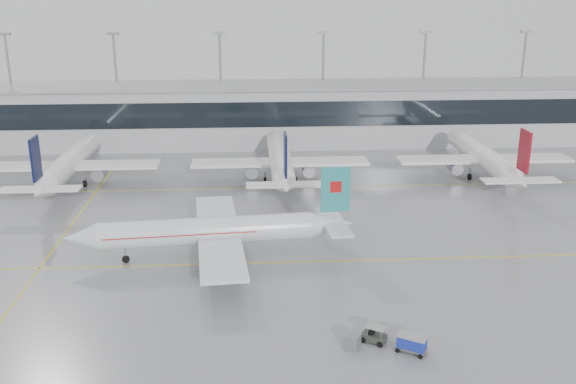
{
  "coord_description": "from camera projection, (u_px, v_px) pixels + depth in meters",
  "views": [
    {
      "loc": [
        -5.07,
        -70.56,
        31.49
      ],
      "look_at": [
        0.0,
        12.0,
        5.0
      ],
      "focal_mm": 40.0,
      "sensor_mm": 36.0,
      "label": 1
    }
  ],
  "objects": [
    {
      "name": "taxi_line_cross",
      "position": [
        73.0,
        223.0,
        89.48
      ],
      "size": [
        0.25,
        60.0,
        0.01
      ],
      "primitive_type": "cube",
      "color": "gold",
      "rests_on": "ground"
    },
    {
      "name": "ground",
      "position": [
        294.0,
        262.0,
        76.97
      ],
      "size": [
        320.0,
        320.0,
        0.0
      ],
      "primitive_type": "plane",
      "color": "gray",
      "rests_on": "ground"
    },
    {
      "name": "light_masts",
      "position": [
        272.0,
        76.0,
        137.54
      ],
      "size": [
        156.4,
        1.0,
        22.6
      ],
      "color": "gray",
      "rests_on": "ground"
    },
    {
      "name": "parked_jet_c",
      "position": [
        280.0,
        160.0,
        107.87
      ],
      "size": [
        29.64,
        36.96,
        11.72
      ],
      "rotation": [
        0.0,
        0.0,
        1.57
      ],
      "color": "white",
      "rests_on": "ground"
    },
    {
      "name": "parked_jet_d",
      "position": [
        484.0,
        157.0,
        109.91
      ],
      "size": [
        29.64,
        36.96,
        11.72
      ],
      "rotation": [
        0.0,
        0.0,
        1.57
      ],
      "color": "white",
      "rests_on": "ground"
    },
    {
      "name": "terminal_roof",
      "position": [
        273.0,
        85.0,
        132.19
      ],
      "size": [
        182.0,
        16.0,
        0.4
      ],
      "primitive_type": "cube",
      "color": "gray",
      "rests_on": "ground"
    },
    {
      "name": "taxi_line_north",
      "position": [
        281.0,
        188.0,
        105.49
      ],
      "size": [
        120.0,
        0.25,
        0.01
      ],
      "primitive_type": "cube",
      "color": "gold",
      "rests_on": "ground"
    },
    {
      "name": "parked_jet_b",
      "position": [
        69.0,
        163.0,
        105.82
      ],
      "size": [
        29.64,
        36.96,
        11.72
      ],
      "rotation": [
        0.0,
        0.0,
        1.57
      ],
      "color": "white",
      "rests_on": "ground"
    },
    {
      "name": "terminal",
      "position": [
        273.0,
        115.0,
        134.08
      ],
      "size": [
        180.0,
        15.0,
        12.0
      ],
      "primitive_type": "cube",
      "color": "#A8A8AC",
      "rests_on": "ground"
    },
    {
      "name": "air_canada_jet",
      "position": [
        217.0,
        231.0,
        77.31
      ],
      "size": [
        35.06,
        27.75,
        10.83
      ],
      "rotation": [
        0.0,
        0.0,
        3.23
      ],
      "color": "silver",
      "rests_on": "ground"
    },
    {
      "name": "gse_unit",
      "position": [
        352.0,
        341.0,
        58.47
      ],
      "size": [
        1.77,
        1.74,
        1.33
      ],
      "primitive_type": "cube",
      "rotation": [
        0.0,
        0.0,
        -0.52
      ],
      "color": "slate",
      "rests_on": "ground"
    },
    {
      "name": "taxi_line_main",
      "position": [
        294.0,
        262.0,
        76.97
      ],
      "size": [
        120.0,
        0.25,
        0.01
      ],
      "primitive_type": "cube",
      "color": "gold",
      "rests_on": "ground"
    },
    {
      "name": "baggage_tug",
      "position": [
        374.0,
        337.0,
        59.45
      ],
      "size": [
        3.22,
        2.39,
        1.62
      ],
      "rotation": [
        0.0,
        0.0,
        -0.56
      ],
      "color": "#30352D",
      "rests_on": "ground"
    },
    {
      "name": "terminal_glass",
      "position": [
        275.0,
        115.0,
        126.44
      ],
      "size": [
        180.0,
        0.2,
        5.0
      ],
      "primitive_type": "cube",
      "color": "black",
      "rests_on": "ground"
    },
    {
      "name": "baggage_cart",
      "position": [
        412.0,
        343.0,
        57.69
      ],
      "size": [
        3.02,
        2.64,
        1.65
      ],
      "rotation": [
        0.0,
        0.0,
        -0.56
      ],
      "color": "gray",
      "rests_on": "ground"
    }
  ]
}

